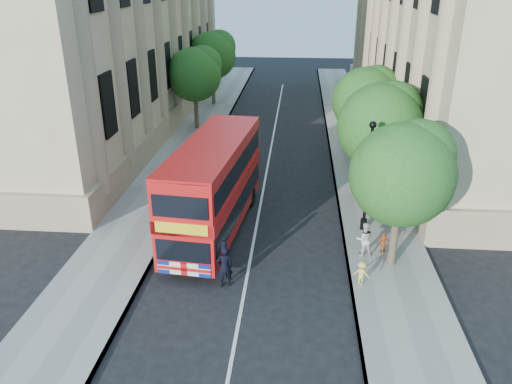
% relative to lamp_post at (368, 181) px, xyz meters
% --- Properties ---
extents(ground, '(120.00, 120.00, 0.00)m').
position_rel_lamp_post_xyz_m(ground, '(-5.00, -6.00, -2.51)').
color(ground, black).
rests_on(ground, ground).
extents(pavement_right, '(3.50, 80.00, 0.12)m').
position_rel_lamp_post_xyz_m(pavement_right, '(0.75, 4.00, -2.45)').
color(pavement_right, gray).
rests_on(pavement_right, ground).
extents(pavement_left, '(3.50, 80.00, 0.12)m').
position_rel_lamp_post_xyz_m(pavement_left, '(-10.75, 4.00, -2.45)').
color(pavement_left, gray).
rests_on(pavement_left, ground).
extents(building_right, '(12.00, 38.00, 18.00)m').
position_rel_lamp_post_xyz_m(building_right, '(8.80, 18.00, 6.49)').
color(building_right, tan).
rests_on(building_right, ground).
extents(building_left, '(12.00, 38.00, 18.00)m').
position_rel_lamp_post_xyz_m(building_left, '(-18.80, 18.00, 6.49)').
color(building_left, tan).
rests_on(building_left, ground).
extents(tree_right_near, '(4.00, 4.00, 6.08)m').
position_rel_lamp_post_xyz_m(tree_right_near, '(0.84, -2.97, 1.74)').
color(tree_right_near, '#473828').
rests_on(tree_right_near, ground).
extents(tree_right_mid, '(4.20, 4.20, 6.37)m').
position_rel_lamp_post_xyz_m(tree_right_mid, '(0.84, 3.03, 1.93)').
color(tree_right_mid, '#473828').
rests_on(tree_right_mid, ground).
extents(tree_right_far, '(4.00, 4.00, 6.15)m').
position_rel_lamp_post_xyz_m(tree_right_far, '(0.84, 9.03, 1.80)').
color(tree_right_far, '#473828').
rests_on(tree_right_far, ground).
extents(tree_left_far, '(4.00, 4.00, 6.30)m').
position_rel_lamp_post_xyz_m(tree_left_far, '(-10.96, 16.03, 1.93)').
color(tree_left_far, '#473828').
rests_on(tree_left_far, ground).
extents(tree_left_back, '(4.20, 4.20, 6.65)m').
position_rel_lamp_post_xyz_m(tree_left_back, '(-10.96, 24.03, 2.20)').
color(tree_left_back, '#473828').
rests_on(tree_left_back, ground).
extents(lamp_post, '(0.32, 0.32, 5.16)m').
position_rel_lamp_post_xyz_m(lamp_post, '(0.00, 0.00, 0.00)').
color(lamp_post, black).
rests_on(lamp_post, pavement_right).
extents(double_decker_bus, '(3.33, 9.37, 4.24)m').
position_rel_lamp_post_xyz_m(double_decker_bus, '(-6.86, -0.53, -0.17)').
color(double_decker_bus, '#B20C0C').
rests_on(double_decker_bus, ground).
extents(box_van, '(2.41, 5.35, 3.00)m').
position_rel_lamp_post_xyz_m(box_van, '(-7.32, 5.50, -1.04)').
color(box_van, black).
rests_on(box_van, ground).
extents(police_constable, '(0.73, 0.60, 1.70)m').
position_rel_lamp_post_xyz_m(police_constable, '(-5.78, -5.00, -1.66)').
color(police_constable, black).
rests_on(police_constable, ground).
extents(woman_pedestrian, '(0.78, 0.63, 1.51)m').
position_rel_lamp_post_xyz_m(woman_pedestrian, '(-0.27, -2.40, -1.64)').
color(woman_pedestrian, beige).
rests_on(woman_pedestrian, pavement_right).
extents(child_a, '(0.57, 0.25, 0.97)m').
position_rel_lamp_post_xyz_m(child_a, '(0.57, -2.16, -1.91)').
color(child_a, '#CB6123').
rests_on(child_a, pavement_right).
extents(child_b, '(0.71, 0.55, 0.97)m').
position_rel_lamp_post_xyz_m(child_b, '(-0.60, -4.62, -1.90)').
color(child_b, '#EAC34F').
rests_on(child_b, pavement_right).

